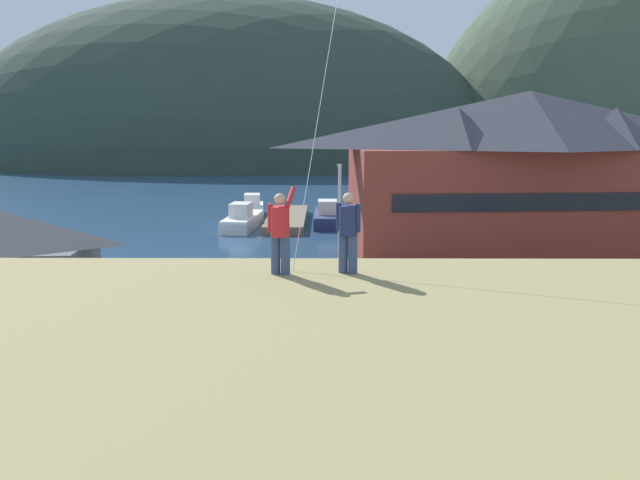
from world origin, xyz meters
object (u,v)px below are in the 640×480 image
object	(u,v)px
parked_car_back_row_left	(395,298)
parked_car_front_row_silver	(270,297)
storage_shed_near_lot	(4,268)
wharf_dock	(287,219)
parking_light_pole	(339,219)
person_kite_flyer	(280,230)
moored_boat_outer_mooring	(327,217)
harbor_lodge	(527,167)
person_companion	(348,230)
moored_boat_inner_slip	(252,209)
parked_car_mid_row_center	(334,335)
moored_boat_wharfside	(242,220)
parked_car_mid_row_near	(151,348)
parked_car_back_row_right	(512,298)

from	to	relation	value
parked_car_back_row_left	parked_car_front_row_silver	bearing A→B (deg)	178.29
storage_shed_near_lot	parked_car_front_row_silver	world-z (taller)	storage_shed_near_lot
wharf_dock	parking_light_pole	bearing A→B (deg)	-80.08
wharf_dock	person_kite_flyer	xyz separation A→B (m)	(2.27, -41.55, 6.14)
moored_boat_outer_mooring	parking_light_pole	distance (m)	21.76
harbor_lodge	person_companion	world-z (taller)	harbor_lodge
moored_boat_inner_slip	parked_car_mid_row_center	distance (m)	36.39
moored_boat_wharfside	parking_light_pole	xyz separation A→B (m)	(7.39, -19.67, 3.13)
storage_shed_near_lot	parked_car_mid_row_center	size ratio (longest dim) A/B	1.78
parked_car_back_row_left	person_kite_flyer	xyz separation A→B (m)	(-4.06, -14.15, 5.42)
moored_boat_inner_slip	parking_light_pole	distance (m)	27.14
parked_car_mid_row_center	person_kite_flyer	distance (m)	10.71
wharf_dock	harbor_lodge	bearing A→B (deg)	-34.75
parked_car_back_row_left	storage_shed_near_lot	bearing A→B (deg)	-176.36
harbor_lodge	parked_car_front_row_silver	world-z (taller)	harbor_lodge
moored_boat_wharfside	person_companion	world-z (taller)	person_companion
moored_boat_inner_slip	parked_car_back_row_left	bearing A→B (deg)	-72.61
parked_car_mid_row_near	harbor_lodge	bearing A→B (deg)	49.05
moored_boat_inner_slip	person_kite_flyer	distance (m)	45.59
moored_boat_outer_mooring	person_companion	size ratio (longest dim) A/B	3.99
storage_shed_near_lot	parked_car_front_row_silver	size ratio (longest dim) A/B	1.79
parked_car_back_row_right	parking_light_pole	xyz separation A→B (m)	(-7.44, 4.82, 2.79)
parked_car_mid_row_center	parked_car_back_row_right	bearing A→B (deg)	32.29
person_companion	parked_car_front_row_silver	bearing A→B (deg)	101.53
moored_boat_outer_mooring	parked_car_mid_row_near	bearing A→B (deg)	-100.73
wharf_dock	parked_car_mid_row_center	world-z (taller)	parked_car_mid_row_center
parked_car_back_row_right	person_kite_flyer	size ratio (longest dim) A/B	2.29
parked_car_mid_row_center	parked_car_back_row_left	distance (m)	5.71
harbor_lodge	parked_car_mid_row_center	size ratio (longest dim) A/B	5.72
parking_light_pole	person_companion	bearing A→B (deg)	-90.75
wharf_dock	storage_shed_near_lot	bearing A→B (deg)	-109.82
moored_boat_inner_slip	moored_boat_outer_mooring	bearing A→B (deg)	-33.31
storage_shed_near_lot	parked_car_mid_row_near	size ratio (longest dim) A/B	1.81
parked_car_back_row_right	parked_car_mid_row_center	bearing A→B (deg)	-147.71
storage_shed_near_lot	moored_boat_inner_slip	distance (m)	32.59
moored_boat_outer_mooring	moored_boat_inner_slip	bearing A→B (deg)	146.69
parked_car_back_row_left	moored_boat_outer_mooring	bearing A→B (deg)	96.24
moored_boat_wharfside	parked_car_back_row_right	bearing A→B (deg)	-58.79
wharf_dock	moored_boat_outer_mooring	world-z (taller)	moored_boat_outer_mooring
parked_car_front_row_silver	person_kite_flyer	xyz separation A→B (m)	(1.45, -14.32, 5.42)
parked_car_front_row_silver	parked_car_mid_row_near	bearing A→B (deg)	-118.42
wharf_dock	parked_car_back_row_right	size ratio (longest dim) A/B	3.00
parked_car_back_row_left	wharf_dock	bearing A→B (deg)	103.00
parking_light_pole	harbor_lodge	bearing A→B (deg)	41.30
parked_car_back_row_left	parked_car_mid_row_near	distance (m)	11.13
wharf_dock	person_companion	xyz separation A→B (m)	(3.71, -41.44, 6.12)
parked_car_back_row_right	parked_car_mid_row_near	xyz separation A→B (m)	(-14.16, -6.38, 0.00)
moored_boat_wharfside	moored_boat_inner_slip	bearing A→B (deg)	88.81
moored_boat_inner_slip	parking_light_pole	size ratio (longest dim) A/B	0.98
harbor_lodge	person_kite_flyer	size ratio (longest dim) A/B	13.34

